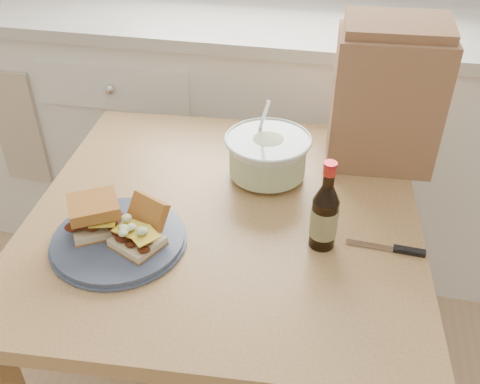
% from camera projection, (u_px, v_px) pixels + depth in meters
% --- Properties ---
extents(cabinet_run, '(2.50, 0.64, 0.94)m').
position_uv_depth(cabinet_run, '(268.00, 132.00, 2.13)').
color(cabinet_run, white).
rests_on(cabinet_run, ground).
extents(dining_table, '(0.97, 0.97, 0.75)m').
position_uv_depth(dining_table, '(226.00, 245.00, 1.33)').
color(dining_table, tan).
rests_on(dining_table, ground).
extents(plate, '(0.29, 0.29, 0.02)m').
position_uv_depth(plate, '(119.00, 240.00, 1.16)').
color(plate, '#3F4B66').
rests_on(plate, dining_table).
extents(sandwich_left, '(0.14, 0.13, 0.08)m').
position_uv_depth(sandwich_left, '(95.00, 215.00, 1.15)').
color(sandwich_left, beige).
rests_on(sandwich_left, plate).
extents(sandwich_right, '(0.12, 0.16, 0.08)m').
position_uv_depth(sandwich_right, '(140.00, 229.00, 1.13)').
color(sandwich_right, beige).
rests_on(sandwich_right, plate).
extents(coleslaw_bowl, '(0.22, 0.22, 0.22)m').
position_uv_depth(coleslaw_bowl, '(268.00, 158.00, 1.34)').
color(coleslaw_bowl, silver).
rests_on(coleslaw_bowl, dining_table).
extents(beer_bottle, '(0.06, 0.06, 0.21)m').
position_uv_depth(beer_bottle, '(325.00, 215.00, 1.12)').
color(beer_bottle, black).
rests_on(beer_bottle, dining_table).
extents(knife, '(0.17, 0.02, 0.01)m').
position_uv_depth(knife, '(399.00, 249.00, 1.14)').
color(knife, silver).
rests_on(knife, dining_table).
extents(paper_bag, '(0.28, 0.19, 0.35)m').
position_uv_depth(paper_bag, '(386.00, 101.00, 1.34)').
color(paper_bag, '#8F6645').
rests_on(paper_bag, dining_table).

